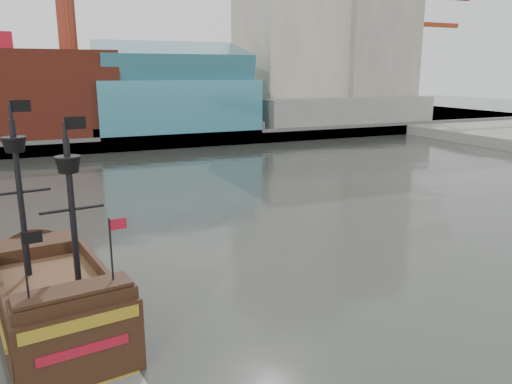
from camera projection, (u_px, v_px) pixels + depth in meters
name	position (u px, v px, depth m)	size (l,w,h in m)	color
ground	(309.00, 293.00, 31.39)	(400.00, 400.00, 0.00)	#2B2D28
promenade_far	(107.00, 128.00, 112.95)	(220.00, 60.00, 2.00)	slate
seawall	(130.00, 144.00, 86.65)	(220.00, 1.00, 2.60)	#4C4C49
skyline	(130.00, 16.00, 102.81)	(149.00, 45.00, 62.00)	brown
crane_a	(417.00, 49.00, 130.59)	(22.50, 4.00, 32.25)	slate
crane_b	(418.00, 64.00, 144.08)	(19.10, 4.00, 26.25)	slate
pirate_ship	(55.00, 305.00, 27.13)	(7.56, 17.94, 13.01)	black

